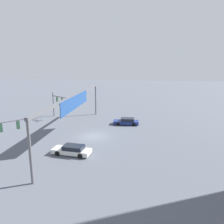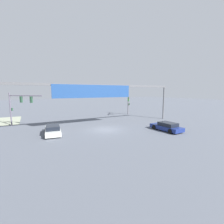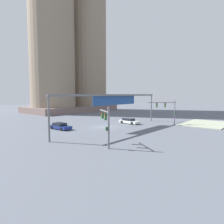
# 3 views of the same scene
# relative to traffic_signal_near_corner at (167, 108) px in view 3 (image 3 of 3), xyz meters

# --- Properties ---
(ground_plane) EXTENTS (203.97, 203.97, 0.00)m
(ground_plane) POSITION_rel_traffic_signal_near_corner_xyz_m (-10.98, 8.39, -3.70)
(ground_plane) COLOR #575D68
(sidewalk_corner) EXTENTS (12.58, 8.63, 0.15)m
(sidewalk_corner) POSITION_rel_traffic_signal_near_corner_xyz_m (6.53, -6.16, -3.63)
(sidewalk_corner) COLOR #9BA289
(sidewalk_corner) RESTS_ON ground
(traffic_signal_near_corner) EXTENTS (4.57, 4.49, 5.31)m
(traffic_signal_near_corner) POSITION_rel_traffic_signal_near_corner_xyz_m (0.00, 0.00, 0.00)
(traffic_signal_near_corner) COLOR slate
(traffic_signal_near_corner) RESTS_ON ground
(traffic_signal_opposite_side) EXTENTS (2.96, 3.87, 5.10)m
(traffic_signal_opposite_side) POSITION_rel_traffic_signal_near_corner_xyz_m (-21.88, -1.96, -0.41)
(traffic_signal_opposite_side) COLOR slate
(traffic_signal_opposite_side) RESTS_ON ground
(overhead_sign_gantry) EXTENTS (28.88, 0.43, 6.62)m
(overhead_sign_gantry) POSITION_rel_traffic_signal_near_corner_xyz_m (-10.78, 5.73, 1.96)
(overhead_sign_gantry) COLOR slate
(overhead_sign_gantry) RESTS_ON ground
(highrise_twin_tower) EXTENTS (34.31, 17.64, 65.49)m
(highrise_twin_tower) POSITION_rel_traffic_signal_near_corner_xyz_m (8.96, 43.71, 28.80)
(highrise_twin_tower) COLOR #78615C
(highrise_twin_tower) RESTS_ON ground
(sedan_car_approaching) EXTENTS (2.33, 5.05, 1.21)m
(sedan_car_approaching) POSITION_rel_traffic_signal_near_corner_xyz_m (-3.87, 7.27, -3.13)
(sedan_car_approaching) COLOR silver
(sedan_car_approaching) RESTS_ON ground
(sedan_car_waiting_far) EXTENTS (2.08, 4.68, 1.21)m
(sedan_car_waiting_far) POSITION_rel_traffic_signal_near_corner_xyz_m (-18.29, 12.97, -3.13)
(sedan_car_waiting_far) COLOR navy
(sedan_car_waiting_far) RESTS_ON ground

